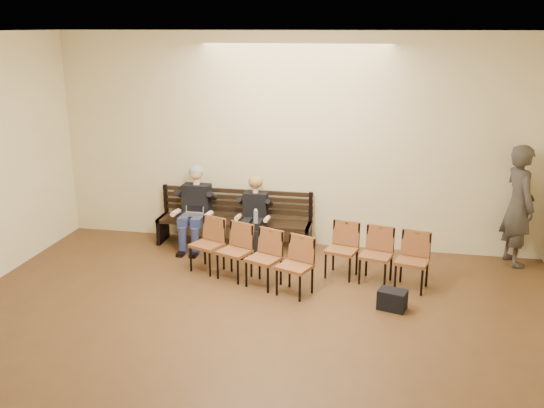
{
  "coord_description": "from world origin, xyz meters",
  "views": [
    {
      "loc": [
        1.53,
        -4.63,
        3.57
      ],
      "look_at": [
        -0.19,
        4.05,
        0.95
      ],
      "focal_mm": 40.0,
      "sensor_mm": 36.0,
      "label": 1
    }
  ],
  "objects_px": {
    "water_bottle": "(256,223)",
    "seated_woman": "(254,218)",
    "laptop": "(193,217)",
    "bench": "(234,233)",
    "passerby": "(520,197)",
    "chair_row_back": "(376,256)",
    "chair_row_front": "(249,255)",
    "seated_man": "(195,207)",
    "bag": "(392,300)"
  },
  "relations": [
    {
      "from": "seated_man",
      "to": "chair_row_back",
      "type": "bearing_deg",
      "value": -17.37
    },
    {
      "from": "seated_woman",
      "to": "bag",
      "type": "height_order",
      "value": "seated_woman"
    },
    {
      "from": "water_bottle",
      "to": "passerby",
      "type": "xyz_separation_m",
      "value": [
        3.99,
        0.52,
        0.51
      ]
    },
    {
      "from": "bag",
      "to": "laptop",
      "type": "bearing_deg",
      "value": 153.6
    },
    {
      "from": "bag",
      "to": "chair_row_back",
      "type": "relative_size",
      "value": 0.24
    },
    {
      "from": "laptop",
      "to": "seated_man",
      "type": "bearing_deg",
      "value": 106.22
    },
    {
      "from": "bench",
      "to": "seated_man",
      "type": "height_order",
      "value": "seated_man"
    },
    {
      "from": "seated_man",
      "to": "chair_row_front",
      "type": "relative_size",
      "value": 0.69
    },
    {
      "from": "passerby",
      "to": "seated_man",
      "type": "bearing_deg",
      "value": 75.88
    },
    {
      "from": "seated_man",
      "to": "seated_woman",
      "type": "distance_m",
      "value": 1.01
    },
    {
      "from": "chair_row_back",
      "to": "seated_man",
      "type": "bearing_deg",
      "value": 176.72
    },
    {
      "from": "seated_man",
      "to": "passerby",
      "type": "bearing_deg",
      "value": 2.48
    },
    {
      "from": "seated_woman",
      "to": "chair_row_back",
      "type": "relative_size",
      "value": 0.76
    },
    {
      "from": "bag",
      "to": "bench",
      "type": "bearing_deg",
      "value": 144.29
    },
    {
      "from": "water_bottle",
      "to": "chair_row_front",
      "type": "bearing_deg",
      "value": -83.3
    },
    {
      "from": "bench",
      "to": "chair_row_front",
      "type": "relative_size",
      "value": 1.32
    },
    {
      "from": "chair_row_back",
      "to": "seated_woman",
      "type": "bearing_deg",
      "value": 168.93
    },
    {
      "from": "seated_man",
      "to": "chair_row_front",
      "type": "bearing_deg",
      "value": -46.56
    },
    {
      "from": "bench",
      "to": "passerby",
      "type": "height_order",
      "value": "passerby"
    },
    {
      "from": "seated_man",
      "to": "chair_row_front",
      "type": "height_order",
      "value": "seated_man"
    },
    {
      "from": "chair_row_front",
      "to": "chair_row_back",
      "type": "xyz_separation_m",
      "value": [
        1.79,
        0.34,
        0.0
      ]
    },
    {
      "from": "laptop",
      "to": "passerby",
      "type": "xyz_separation_m",
      "value": [
        5.08,
        0.38,
        0.52
      ]
    },
    {
      "from": "passerby",
      "to": "chair_row_front",
      "type": "relative_size",
      "value": 1.1
    },
    {
      "from": "seated_woman",
      "to": "laptop",
      "type": "bearing_deg",
      "value": -171.0
    },
    {
      "from": "seated_woman",
      "to": "passerby",
      "type": "relative_size",
      "value": 0.51
    },
    {
      "from": "laptop",
      "to": "passerby",
      "type": "distance_m",
      "value": 5.12
    },
    {
      "from": "water_bottle",
      "to": "passerby",
      "type": "distance_m",
      "value": 4.05
    },
    {
      "from": "seated_woman",
      "to": "passerby",
      "type": "bearing_deg",
      "value": 3.09
    },
    {
      "from": "bench",
      "to": "water_bottle",
      "type": "relative_size",
      "value": 10.9
    },
    {
      "from": "seated_woman",
      "to": "laptop",
      "type": "distance_m",
      "value": 1.01
    },
    {
      "from": "chair_row_front",
      "to": "chair_row_back",
      "type": "height_order",
      "value": "chair_row_back"
    },
    {
      "from": "seated_man",
      "to": "chair_row_back",
      "type": "height_order",
      "value": "seated_man"
    },
    {
      "from": "seated_woman",
      "to": "chair_row_back",
      "type": "xyz_separation_m",
      "value": [
        2.0,
        -0.94,
        -0.15
      ]
    },
    {
      "from": "laptop",
      "to": "chair_row_front",
      "type": "relative_size",
      "value": 0.15
    },
    {
      "from": "laptop",
      "to": "water_bottle",
      "type": "bearing_deg",
      "value": 7.38
    },
    {
      "from": "laptop",
      "to": "bag",
      "type": "relative_size",
      "value": 0.85
    },
    {
      "from": "seated_woman",
      "to": "water_bottle",
      "type": "bearing_deg",
      "value": -72.89
    },
    {
      "from": "laptop",
      "to": "chair_row_back",
      "type": "relative_size",
      "value": 0.21
    },
    {
      "from": "bench",
      "to": "chair_row_front",
      "type": "bearing_deg",
      "value": -67.18
    },
    {
      "from": "bag",
      "to": "chair_row_back",
      "type": "bearing_deg",
      "value": 106.74
    },
    {
      "from": "passerby",
      "to": "chair_row_back",
      "type": "bearing_deg",
      "value": 102.53
    },
    {
      "from": "bag",
      "to": "water_bottle",
      "type": "bearing_deg",
      "value": 145.72
    },
    {
      "from": "passerby",
      "to": "chair_row_front",
      "type": "distance_m",
      "value": 4.21
    },
    {
      "from": "bench",
      "to": "laptop",
      "type": "bearing_deg",
      "value": -155.76
    },
    {
      "from": "water_bottle",
      "to": "seated_woman",
      "type": "bearing_deg",
      "value": 107.11
    },
    {
      "from": "laptop",
      "to": "seated_woman",
      "type": "bearing_deg",
      "value": 23.79
    },
    {
      "from": "bag",
      "to": "chair_row_front",
      "type": "height_order",
      "value": "chair_row_front"
    },
    {
      "from": "seated_man",
      "to": "laptop",
      "type": "height_order",
      "value": "seated_man"
    },
    {
      "from": "laptop",
      "to": "chair_row_front",
      "type": "height_order",
      "value": "chair_row_front"
    },
    {
      "from": "passerby",
      "to": "seated_woman",
      "type": "bearing_deg",
      "value": 76.49
    }
  ]
}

